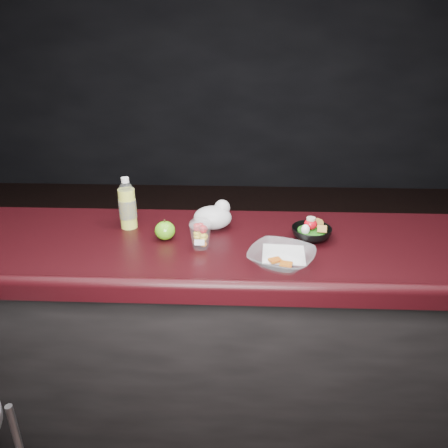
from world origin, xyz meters
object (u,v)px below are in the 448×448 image
at_px(fruit_cup, 200,233).
at_px(green_apple, 165,230).
at_px(snack_bowl, 311,232).
at_px(lemonade_bottle, 128,207).
at_px(takeout_bowl, 282,258).

height_order(fruit_cup, green_apple, fruit_cup).
xyz_separation_m(fruit_cup, snack_bowl, (0.45, 0.10, -0.03)).
bearing_deg(snack_bowl, green_apple, -177.39).
bearing_deg(lemonade_bottle, fruit_cup, -29.14).
bearing_deg(lemonade_bottle, green_apple, -32.52).
distance_m(fruit_cup, takeout_bowl, 0.33).
bearing_deg(takeout_bowl, green_apple, 156.63).
bearing_deg(green_apple, lemonade_bottle, 147.48).
height_order(green_apple, snack_bowl, snack_bowl).
height_order(fruit_cup, snack_bowl, fruit_cup).
relative_size(lemonade_bottle, green_apple, 2.60).
relative_size(fruit_cup, snack_bowl, 0.65).
relative_size(fruit_cup, takeout_bowl, 0.40).
distance_m(lemonade_bottle, snack_bowl, 0.78).
distance_m(fruit_cup, snack_bowl, 0.46).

